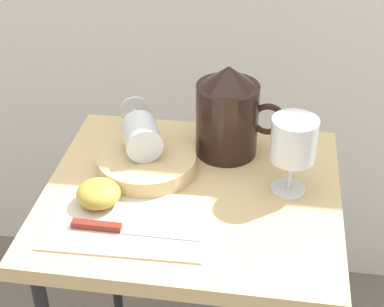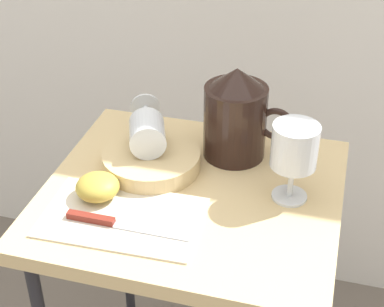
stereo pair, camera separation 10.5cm
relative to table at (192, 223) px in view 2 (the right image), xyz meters
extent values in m
cube|color=tan|center=(0.00, 0.00, 0.06)|extent=(0.54, 0.49, 0.03)
cylinder|color=black|center=(-0.23, 0.20, -0.31)|extent=(0.02, 0.02, 0.71)
cylinder|color=black|center=(0.23, 0.20, -0.31)|extent=(0.02, 0.02, 0.71)
cube|color=beige|center=(-0.09, -0.11, 0.08)|extent=(0.28, 0.18, 0.00)
cylinder|color=tan|center=(-0.09, 0.05, 0.10)|extent=(0.19, 0.19, 0.03)
cylinder|color=black|center=(0.05, 0.14, 0.15)|extent=(0.12, 0.12, 0.15)
cylinder|color=orange|center=(0.05, 0.14, 0.12)|extent=(0.11, 0.11, 0.08)
cone|color=black|center=(0.05, 0.14, 0.25)|extent=(0.10, 0.10, 0.04)
torus|color=black|center=(0.13, 0.14, 0.16)|extent=(0.07, 0.01, 0.07)
cylinder|color=silver|center=(0.17, 0.03, 0.08)|extent=(0.06, 0.06, 0.00)
cylinder|color=silver|center=(0.17, 0.03, 0.12)|extent=(0.01, 0.01, 0.07)
cylinder|color=silver|center=(0.17, 0.03, 0.19)|extent=(0.08, 0.08, 0.08)
cylinder|color=orange|center=(0.17, 0.03, 0.17)|extent=(0.07, 0.07, 0.04)
cylinder|color=silver|center=(-0.10, 0.06, 0.15)|extent=(0.09, 0.10, 0.07)
cylinder|color=silver|center=(-0.13, 0.13, 0.15)|extent=(0.03, 0.06, 0.01)
cylinder|color=silver|center=(-0.14, 0.16, 0.15)|extent=(0.06, 0.03, 0.06)
ellipsoid|color=#B29938|center=(-0.16, -0.07, 0.10)|extent=(0.08, 0.08, 0.04)
cube|color=silver|center=(-0.03, -0.14, 0.08)|extent=(0.13, 0.02, 0.00)
cube|color=maroon|center=(-0.14, -0.14, 0.09)|extent=(0.09, 0.01, 0.01)
camera|label=1|loc=(0.13, -0.87, 0.74)|focal=56.01mm
camera|label=2|loc=(0.23, -0.85, 0.74)|focal=56.01mm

